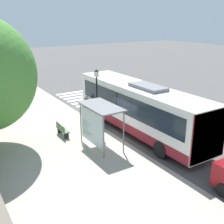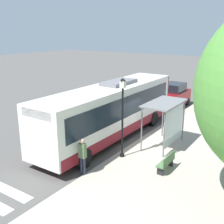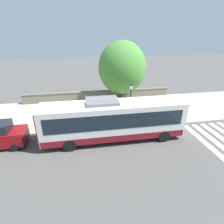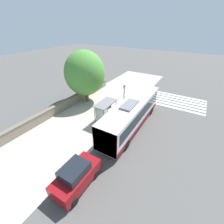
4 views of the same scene
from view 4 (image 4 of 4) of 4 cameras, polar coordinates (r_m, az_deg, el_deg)
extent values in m
plane|color=#514F4C|center=(19.09, 2.43, -4.22)|extent=(120.00, 120.00, 0.00)
cube|color=#ADA393|center=(21.20, -8.31, -0.58)|extent=(9.00, 44.00, 0.02)
cube|color=silver|center=(24.33, 21.89, 1.72)|extent=(9.00, 0.50, 0.01)
cube|color=silver|center=(25.17, 22.32, 2.62)|extent=(9.00, 0.50, 0.01)
cube|color=silver|center=(26.03, 22.72, 3.47)|extent=(9.00, 0.50, 0.01)
cube|color=silver|center=(26.89, 23.09, 4.26)|extent=(9.00, 0.50, 0.01)
cube|color=silver|center=(27.75, 23.44, 5.00)|extent=(9.00, 0.50, 0.01)
cube|color=silver|center=(28.62, 23.78, 5.69)|extent=(9.00, 0.50, 0.01)
cube|color=slate|center=(23.42, -16.27, 3.32)|extent=(0.50, 20.00, 1.21)
cube|color=#685F52|center=(23.14, -16.50, 4.73)|extent=(0.60, 20.00, 0.08)
cube|color=silver|center=(17.66, 7.57, -0.43)|extent=(2.50, 11.80, 2.85)
cube|color=black|center=(17.47, 7.65, 0.60)|extent=(2.54, 10.86, 1.25)
cube|color=maroon|center=(18.27, 7.32, -3.48)|extent=(2.54, 11.57, 0.57)
cube|color=maroon|center=(13.47, -2.89, -11.74)|extent=(2.54, 0.06, 2.74)
cube|color=black|center=(22.16, 14.04, 8.95)|extent=(1.87, 0.08, 0.40)
cube|color=slate|center=(16.19, 6.66, 2.79)|extent=(1.25, 2.60, 0.22)
cylinder|color=black|center=(22.05, 8.94, 2.16)|extent=(0.30, 1.00, 1.00)
cylinder|color=black|center=(21.45, 14.68, 0.58)|extent=(0.30, 1.00, 1.00)
cylinder|color=black|center=(16.25, -1.94, -9.31)|extent=(0.30, 1.00, 1.00)
cylinder|color=black|center=(15.42, 5.59, -12.14)|extent=(0.30, 1.00, 1.00)
cylinder|color=slate|center=(17.50, -3.07, -2.79)|extent=(0.08, 0.08, 2.56)
cylinder|color=slate|center=(19.57, 1.51, 1.21)|extent=(0.08, 0.08, 2.56)
cylinder|color=slate|center=(18.17, -6.59, -1.58)|extent=(0.08, 0.08, 2.56)
cylinder|color=slate|center=(20.17, -1.80, 2.17)|extent=(0.08, 0.08, 2.56)
cube|color=slate|center=(18.17, -2.48, 3.44)|extent=(1.63, 3.15, 0.08)
cube|color=silver|center=(19.06, -4.04, 0.71)|extent=(0.03, 2.56, 2.05)
cylinder|color=#2D3347|center=(22.68, 8.35, 2.89)|extent=(0.12, 0.12, 0.87)
cylinder|color=#2D3347|center=(22.63, 8.72, 2.79)|extent=(0.12, 0.12, 0.87)
cube|color=#59724C|center=(22.30, 8.69, 4.61)|extent=(0.34, 0.22, 0.70)
sphere|color=tan|center=(22.10, 8.78, 5.71)|extent=(0.24, 0.24, 0.24)
cube|color=#4C7247|center=(21.89, -1.47, 2.18)|extent=(0.40, 1.41, 0.06)
cube|color=#4C7247|center=(21.86, -1.86, 2.82)|extent=(0.04, 1.41, 0.40)
cube|color=black|center=(21.59, -2.25, 1.03)|extent=(0.32, 0.06, 0.45)
cube|color=black|center=(22.42, -0.70, 2.28)|extent=(0.32, 0.06, 0.45)
cylinder|color=black|center=(20.89, 4.28, -0.62)|extent=(0.24, 0.24, 0.16)
cylinder|color=black|center=(20.00, 4.48, 3.81)|extent=(0.10, 0.10, 3.79)
cube|color=silver|center=(19.14, 4.74, 9.32)|extent=(0.24, 0.24, 0.35)
pyramid|color=black|center=(19.05, 4.77, 10.01)|extent=(0.28, 0.28, 0.14)
cylinder|color=brown|center=(24.18, -9.64, 7.28)|extent=(0.53, 0.53, 2.89)
ellipsoid|color=#4C8C38|center=(23.13, -10.32, 14.28)|extent=(5.96, 5.96, 6.56)
cube|color=maroon|center=(12.77, -13.29, -23.04)|extent=(1.85, 3.99, 1.12)
cube|color=black|center=(12.02, -14.18, -20.78)|extent=(1.57, 2.07, 0.70)
cylinder|color=black|center=(14.12, -12.10, -19.16)|extent=(0.22, 0.64, 0.64)
cylinder|color=black|center=(13.36, -5.99, -22.43)|extent=(0.22, 0.64, 0.64)
cylinder|color=black|center=(13.20, -20.30, -25.99)|extent=(0.22, 0.64, 0.64)
cylinder|color=black|center=(12.38, -14.12, -30.30)|extent=(0.22, 0.64, 0.64)
camera|label=1|loc=(17.07, -58.56, 4.54)|focal=45.00mm
camera|label=2|loc=(31.91, 2.57, 23.02)|focal=45.00mm
camera|label=3|loc=(14.02, 60.92, 4.07)|focal=28.00mm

